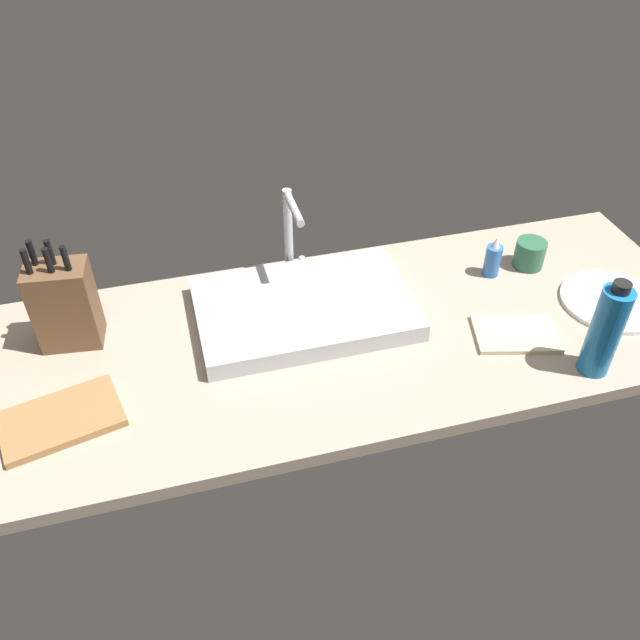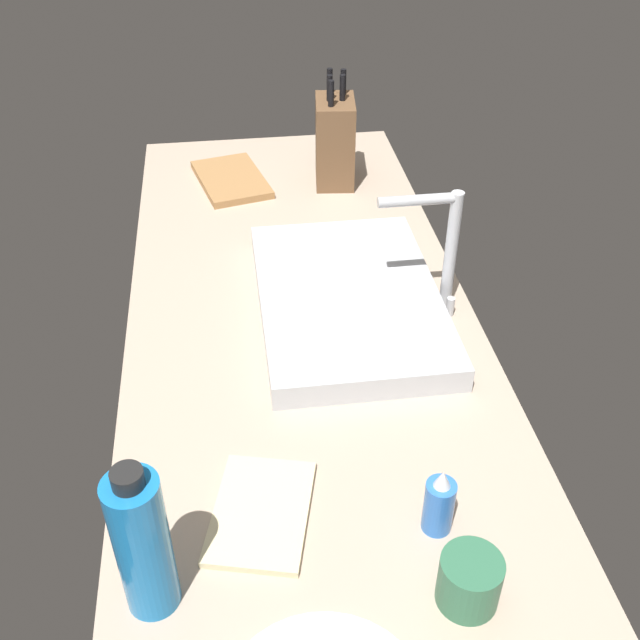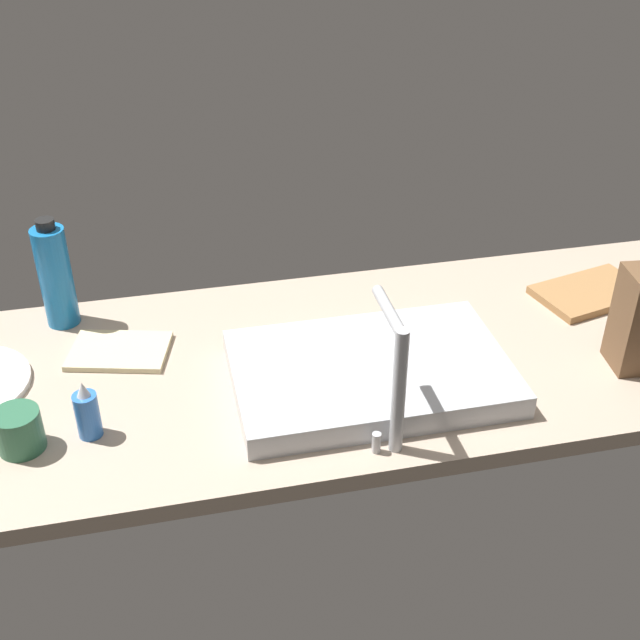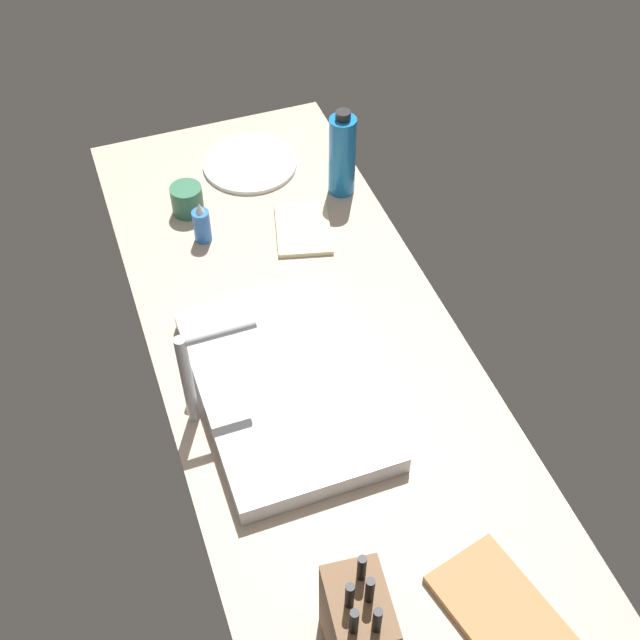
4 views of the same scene
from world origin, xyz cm
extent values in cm
cube|color=tan|center=(0.00, 0.00, 1.75)|extent=(184.33, 67.45, 3.50)
cube|color=#B7BABF|center=(-7.90, 9.22, 5.93)|extent=(52.87, 34.39, 4.86)
cylinder|color=#B7BABF|center=(-7.13, 28.58, 15.94)|extent=(2.40, 2.40, 24.88)
cylinder|color=#B7BABF|center=(-7.13, 21.25, 27.38)|extent=(2.00, 14.64, 2.00)
cylinder|color=#B7BABF|center=(-3.63, 28.58, 5.50)|extent=(1.60, 1.60, 4.00)
cube|color=#9E7042|center=(-65.65, -11.26, 4.40)|extent=(27.26, 20.45, 1.80)
cylinder|color=blue|center=(44.95, 13.10, 7.89)|extent=(4.33, 4.33, 8.78)
cone|color=silver|center=(44.95, 13.10, 13.68)|extent=(2.38, 2.38, 2.80)
cylinder|color=#1970B7|center=(51.07, -26.22, 14.65)|extent=(6.95, 6.95, 22.31)
cylinder|color=black|center=(51.07, -26.22, 26.91)|extent=(3.82, 3.82, 2.20)
cube|color=beige|center=(39.57, -11.45, 4.10)|extent=(22.46, 18.11, 1.20)
cylinder|color=#2D6647|center=(56.60, 14.08, 7.35)|extent=(8.18, 8.18, 7.71)
camera|label=1|loc=(-37.24, -114.17, 109.94)|focal=37.09mm
camera|label=2|loc=(109.77, -12.45, 92.22)|focal=42.36mm
camera|label=3|loc=(29.28, 131.44, 100.41)|focal=46.00mm
camera|label=4|loc=(-108.21, 37.52, 144.28)|focal=46.18mm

